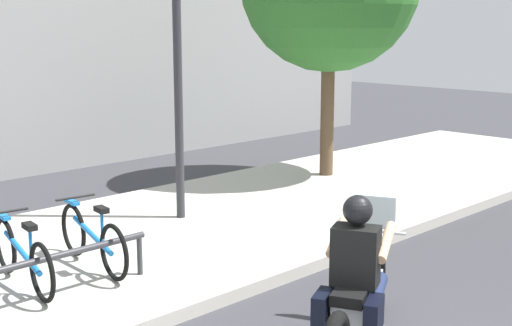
# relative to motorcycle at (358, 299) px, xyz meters

# --- Properties ---
(sidewalk) EXTENTS (24.00, 4.40, 0.15)m
(sidewalk) POSITION_rel_motorcycle_xyz_m (-0.76, 3.74, -0.39)
(sidewalk) COLOR #B7B2A8
(sidewalk) RESTS_ON ground
(motorcycle) EXTENTS (2.15, 1.12, 1.26)m
(motorcycle) POSITION_rel_motorcycle_xyz_m (0.00, 0.00, 0.00)
(motorcycle) COLOR black
(motorcycle) RESTS_ON ground
(rider) EXTENTS (0.76, 0.70, 1.45)m
(rider) POSITION_rel_motorcycle_xyz_m (-0.07, -0.03, 0.37)
(rider) COLOR black
(rider) RESTS_ON ground
(bicycle_3) EXTENTS (0.48, 1.70, 0.75)m
(bicycle_3) POSITION_rel_motorcycle_xyz_m (-1.62, 3.17, 0.03)
(bicycle_3) COLOR black
(bicycle_3) RESTS_ON sidewalk
(bicycle_4) EXTENTS (0.48, 1.69, 0.77)m
(bicycle_4) POSITION_rel_motorcycle_xyz_m (-0.77, 3.17, 0.03)
(bicycle_4) COLOR black
(bicycle_4) RESTS_ON sidewalk
(street_lamp) EXTENTS (0.28, 0.28, 4.74)m
(street_lamp) POSITION_rel_motorcycle_xyz_m (1.27, 4.14, 2.37)
(street_lamp) COLOR #2D2D33
(street_lamp) RESTS_ON ground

